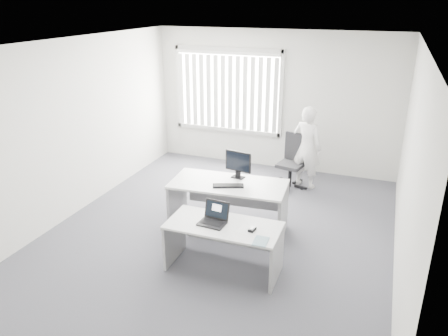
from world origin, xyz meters
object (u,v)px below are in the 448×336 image
at_px(office_chair, 291,170).
at_px(laptop, 212,215).
at_px(person, 307,147).
at_px(desk_far, 228,196).
at_px(desk_near, 224,237).
at_px(monitor, 238,165).

bearing_deg(office_chair, laptop, -85.68).
distance_m(person, laptop, 3.21).
bearing_deg(person, desk_far, 86.27).
xyz_separation_m(desk_near, person, (0.47, 3.10, 0.30)).
bearing_deg(desk_near, desk_far, 106.22).
xyz_separation_m(desk_near, monitor, (-0.24, 1.26, 0.52)).
height_order(laptop, monitor, monitor).
distance_m(desk_near, laptop, 0.35).
xyz_separation_m(office_chair, laptop, (-0.36, -3.07, 0.48)).
height_order(desk_near, person, person).
distance_m(desk_near, desk_far, 1.07).
distance_m(office_chair, person, 0.53).
height_order(office_chair, laptop, office_chair).
distance_m(laptop, monitor, 1.33).
xyz_separation_m(desk_near, office_chair, (0.21, 3.02, -0.16)).
distance_m(desk_far, monitor, 0.50).
bearing_deg(desk_far, laptop, -85.49).
height_order(desk_far, monitor, monitor).
distance_m(desk_far, laptop, 1.10).
bearing_deg(office_chair, desk_far, -93.74).
relative_size(desk_near, desk_far, 0.82).
relative_size(office_chair, monitor, 2.38).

